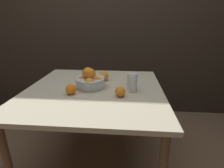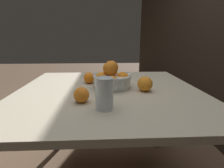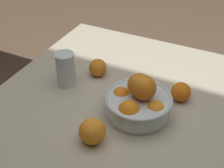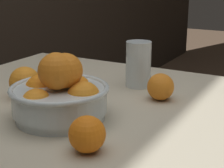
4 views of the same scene
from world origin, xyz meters
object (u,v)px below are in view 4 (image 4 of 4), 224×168
at_px(orange_loose_front, 25,82).
at_px(orange_loose_aside, 87,134).
at_px(fruit_bowl, 60,95).
at_px(juice_glass, 138,67).
at_px(orange_loose_near_bowl, 161,87).

distance_m(orange_loose_front, orange_loose_aside, 0.37).
height_order(fruit_bowl, orange_loose_aside, fruit_bowl).
relative_size(fruit_bowl, juice_glass, 1.71).
distance_m(juice_glass, orange_loose_aside, 0.44).
bearing_deg(orange_loose_aside, orange_loose_near_bowl, -1.49).
distance_m(fruit_bowl, orange_loose_near_bowl, 0.28).
xyz_separation_m(orange_loose_front, orange_loose_aside, (-0.19, -0.32, -0.01)).
distance_m(orange_loose_near_bowl, orange_loose_aside, 0.35).
distance_m(orange_loose_near_bowl, orange_loose_front, 0.36).
distance_m(fruit_bowl, juice_glass, 0.32).
bearing_deg(fruit_bowl, orange_loose_aside, -127.34).
height_order(fruit_bowl, orange_loose_front, fruit_bowl).
bearing_deg(orange_loose_aside, orange_loose_front, 59.49).
bearing_deg(juice_glass, orange_loose_near_bowl, -128.33).
bearing_deg(orange_loose_front, juice_glass, -43.45).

